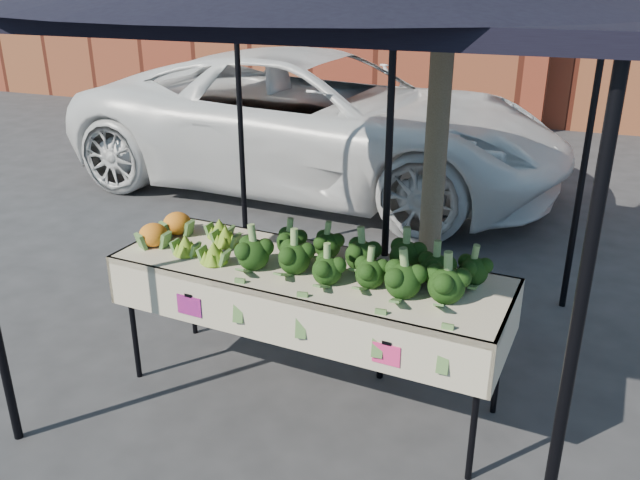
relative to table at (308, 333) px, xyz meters
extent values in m
plane|color=#2A2A2D|center=(-0.16, 0.13, -0.45)|extent=(90.00, 90.00, 0.00)
cube|color=beige|center=(0.00, 0.00, 0.00)|extent=(2.45, 0.97, 0.90)
cube|color=#F22D8C|center=(-0.59, -0.40, 0.25)|extent=(0.17, 0.01, 0.12)
cube|color=#ED2D74|center=(0.65, -0.40, 0.25)|extent=(0.17, 0.01, 0.12)
ellipsoid|color=black|center=(0.32, 0.03, 0.57)|extent=(1.45, 0.55, 0.24)
ellipsoid|color=#77A72A|center=(-0.67, 0.04, 0.54)|extent=(0.42, 0.56, 0.19)
ellipsoid|color=orange|center=(-1.04, 0.07, 0.53)|extent=(0.22, 0.42, 0.17)
camera|label=1|loc=(1.37, -3.28, 2.09)|focal=36.79mm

